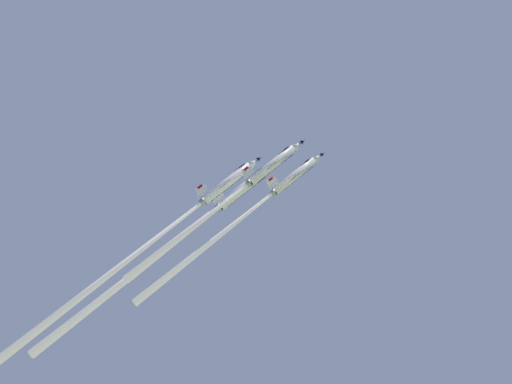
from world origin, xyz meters
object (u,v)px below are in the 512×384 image
at_px(jet_left, 167,248).
at_px(jet_slot, 141,250).
at_px(jet_lead, 238,221).
at_px(jet_right, 223,204).

height_order(jet_left, jet_slot, jet_left).
distance_m(jet_lead, jet_left, 18.54).
xyz_separation_m(jet_lead, jet_right, (-0.15, -6.38, 2.24)).
relative_size(jet_right, jet_slot, 0.68).
bearing_deg(jet_left, jet_lead, 52.26).
bearing_deg(jet_right, jet_slot, -110.39).
relative_size(jet_lead, jet_left, 0.74).
distance_m(jet_lead, jet_slot, 19.90).
bearing_deg(jet_slot, jet_left, 156.63).
bearing_deg(jet_lead, jet_slot, -91.10).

